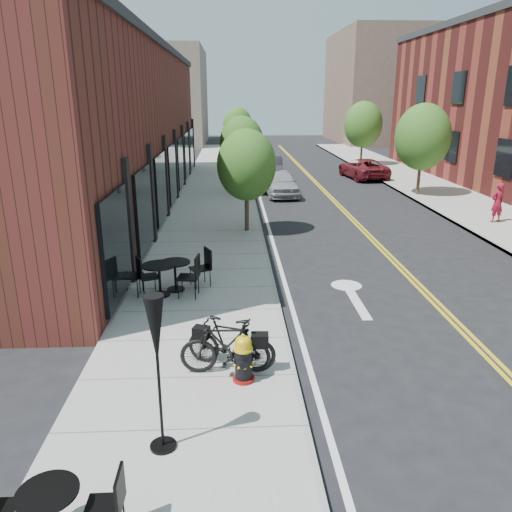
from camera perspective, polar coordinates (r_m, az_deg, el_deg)
name	(u,v)px	position (r m, az deg, el deg)	size (l,w,h in m)	color
ground	(288,342)	(10.85, 3.68, -9.81)	(120.00, 120.00, 0.00)	black
sidewalk_near	(211,226)	(20.19, -5.12, 3.47)	(4.00, 70.00, 0.12)	#9E9B93
sidewalk_far	(502,222)	(23.05, 26.28, 3.48)	(4.00, 70.00, 0.12)	#9E9B93
building_near	(113,132)	(24.20, -16.00, 13.50)	(5.00, 28.00, 7.00)	#4C2218
bg_building_left	(168,97)	(57.96, -10.04, 17.48)	(8.00, 14.00, 10.00)	#726656
bg_building_right	(380,88)	(61.99, 13.99, 18.17)	(10.00, 16.00, 12.00)	brown
tree_near_a	(247,165)	(18.72, -1.09, 10.35)	(2.20, 2.20, 3.81)	#382B1E
tree_near_b	(242,143)	(26.66, -1.63, 12.79)	(2.30, 2.30, 3.98)	#382B1E
tree_near_c	(239,135)	(34.65, -1.92, 13.63)	(2.10, 2.10, 3.67)	#382B1E
tree_near_d	(238,125)	(42.62, -2.11, 14.75)	(2.40, 2.40, 4.11)	#382B1E
tree_far_b	(423,137)	(27.42, 18.53, 12.77)	(2.80, 2.80, 4.62)	#382B1E
tree_far_c	(363,125)	(38.85, 12.15, 14.48)	(2.80, 2.80, 4.62)	#382B1E
fire_hydrant	(243,359)	(9.09, -1.45, -11.68)	(0.46, 0.46, 0.91)	maroon
bicycle_left	(228,347)	(9.29, -3.24, -10.31)	(0.50, 1.77, 1.06)	black
bicycle_right	(228,343)	(9.50, -3.17, -9.85)	(0.47, 1.66, 1.00)	black
bistro_set_a	(50,508)	(6.76, -22.51, -25.07)	(1.62, 0.71, 0.88)	black
bistro_set_b	(175,272)	(13.28, -9.24, -1.76)	(1.91, 1.21, 1.02)	black
bistro_set_c	(159,275)	(12.97, -10.98, -2.18)	(2.05, 0.98, 1.09)	black
patio_umbrella	(156,342)	(7.02, -11.33, -9.57)	(0.39, 0.39, 2.39)	black
parked_car_a	(280,183)	(26.64, 2.77, 8.36)	(1.61, 4.00, 1.36)	#A0A1A8
parked_car_b	(271,167)	(32.79, 1.75, 10.11)	(1.40, 4.02, 1.33)	black
parked_car_c	(258,157)	(37.81, 0.19, 11.23)	(2.03, 4.99, 1.45)	#AEAEB3
parked_car_far	(363,168)	(33.14, 12.14, 9.76)	(2.10, 4.55, 1.26)	maroon
pedestrian	(497,203)	(22.55, 25.87, 5.52)	(0.59, 0.38, 1.61)	maroon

